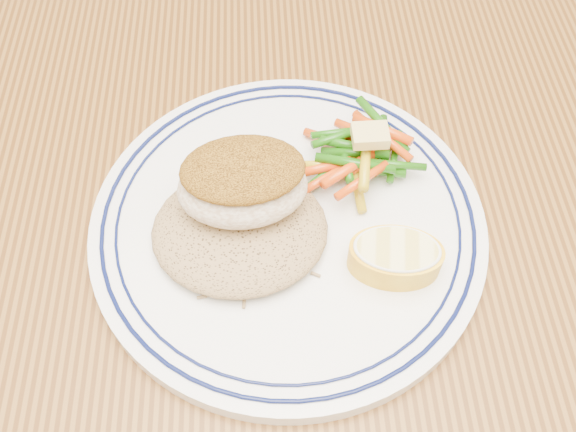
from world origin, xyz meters
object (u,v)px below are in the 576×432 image
(rice_pilaf, at_px, (240,228))
(lemon_wedge, at_px, (395,256))
(vegetable_pile, at_px, (359,154))
(plate, at_px, (288,224))
(fish_fillet, at_px, (243,183))
(dining_table, at_px, (316,307))

(rice_pilaf, height_order, lemon_wedge, lemon_wedge)
(rice_pilaf, height_order, vegetable_pile, vegetable_pile)
(plate, bearing_deg, fish_fillet, 170.77)
(dining_table, distance_m, vegetable_pile, 0.15)
(dining_table, relative_size, rice_pilaf, 11.81)
(plate, relative_size, lemon_wedge, 4.16)
(lemon_wedge, bearing_deg, vegetable_pile, 99.04)
(vegetable_pile, bearing_deg, plate, -139.69)
(lemon_wedge, bearing_deg, rice_pilaf, 164.17)
(plate, bearing_deg, rice_pilaf, -159.82)
(fish_fillet, relative_size, lemon_wedge, 1.35)
(plate, distance_m, fish_fillet, 0.06)
(rice_pilaf, bearing_deg, fish_fillet, 77.26)
(rice_pilaf, distance_m, lemon_wedge, 0.11)
(rice_pilaf, relative_size, fish_fillet, 1.33)
(vegetable_pile, bearing_deg, fish_fillet, -153.81)
(rice_pilaf, xyz_separation_m, fish_fillet, (0.00, 0.02, 0.03))
(fish_fillet, distance_m, vegetable_pile, 0.10)
(plate, height_order, fish_fillet, fish_fillet)
(dining_table, bearing_deg, plate, 141.23)
(plate, height_order, lemon_wedge, lemon_wedge)
(lemon_wedge, bearing_deg, dining_table, 153.08)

